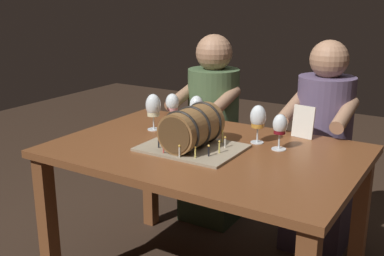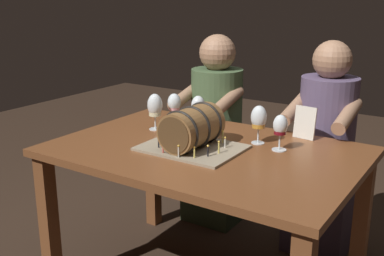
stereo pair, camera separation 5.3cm
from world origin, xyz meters
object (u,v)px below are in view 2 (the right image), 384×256
Objects in this scene: dining_table at (205,169)px; person_seated_right at (324,161)px; wine_glass_rose at (174,104)px; wine_glass_white at (155,107)px; wine_glass_amber at (259,119)px; person_seated_left at (216,139)px; barrel_cake at (192,130)px; wine_glass_red at (280,127)px; menu_card at (305,123)px; wine_glass_empty at (198,106)px.

dining_table is 1.16× the size of person_seated_right.
wine_glass_rose is 0.93× the size of wine_glass_white.
wine_glass_amber is 0.15× the size of person_seated_left.
barrel_cake reaches higher than wine_glass_red.
wine_glass_amber is 0.25m from menu_card.
wine_glass_red is 0.68m from wine_glass_white.
wine_glass_empty is (-0.20, 0.24, 0.23)m from dining_table.
wine_glass_white reaches higher than wine_glass_rose.
wine_glass_rose is at bearing 145.87° from dining_table.
wine_glass_rose is 0.12m from wine_glass_white.
wine_glass_amber is at bearing -43.58° from person_seated_left.
barrel_cake reaches higher than wine_glass_rose.
person_seated_right is (0.72, 0.57, -0.33)m from wine_glass_white.
dining_table is 7.83× the size of wine_glass_rose.
menu_card is (0.16, 0.19, -0.04)m from wine_glass_amber.
menu_card is at bearing 50.29° from dining_table.
menu_card is at bearing 51.25° from wine_glass_amber.
wine_glass_red is at bearing -17.52° from wine_glass_amber.
wine_glass_empty is 0.54m from menu_card.
person_seated_left reaches higher than barrel_cake.
wine_glass_rose reaches higher than menu_card.
dining_table is 0.77m from person_seated_left.
barrel_cake is 0.40m from wine_glass_rose.
wine_glass_amber is at bearing 49.38° from dining_table.
dining_table is 7.77× the size of wine_glass_empty.
wine_glass_white is (-0.18, -0.13, -0.00)m from wine_glass_empty.
person_seated_left is at bearing 116.59° from dining_table.
menu_card is (0.37, 0.44, -0.01)m from barrel_cake.
wine_glass_rose is at bearing -145.94° from person_seated_right.
person_seated_right is (0.68, 0.46, -0.32)m from wine_glass_rose.
dining_table is 0.20m from barrel_cake.
dining_table is 0.46m from wine_glass_white.
barrel_cake reaches higher than dining_table.
wine_glass_empty is at bearing 170.16° from wine_glass_red.
menu_card is 0.41m from person_seated_right.
barrel_cake is at bearing -25.83° from wine_glass_white.
wine_glass_rose is 0.15× the size of person_seated_right.
wine_glass_empty is (0.14, 0.02, 0.00)m from wine_glass_rose.
person_seated_left is (-0.51, 0.49, -0.31)m from wine_glass_amber.
wine_glass_red is at bearing -39.61° from person_seated_left.
menu_card is (0.33, 0.39, 0.18)m from dining_table.
barrel_cake is 0.37m from wine_glass_white.
barrel_cake is at bearing -118.04° from person_seated_right.
wine_glass_rose is (-0.29, 0.27, 0.03)m from barrel_cake.
wine_glass_amber reaches higher than menu_card.
wine_glass_white is at bearing 162.74° from dining_table.
wine_glass_white is 0.98m from person_seated_right.
wine_glass_white reaches higher than wine_glass_amber.
wine_glass_empty is at bearing 117.62° from barrel_cake.
wine_glass_red is at bearing -90.22° from menu_card.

